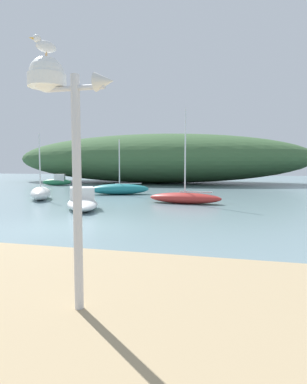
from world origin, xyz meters
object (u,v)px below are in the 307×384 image
at_px(sailboat_far_left, 120,189).
at_px(motorboat_west_reach, 58,181).
at_px(mast_structure, 58,103).
at_px(sailboat_centre_water, 41,193).
at_px(seagull_on_radar, 45,45).
at_px(motorboat_east_reach, 82,201).
at_px(sailboat_near_shore, 185,198).

bearing_deg(sailboat_far_left, motorboat_west_reach, 140.10).
xyz_separation_m(mast_structure, sailboat_centre_water, (-9.70, 14.24, -2.57)).
bearing_deg(mast_structure, sailboat_far_left, 108.12).
height_order(motorboat_west_reach, sailboat_far_left, sailboat_far_left).
bearing_deg(sailboat_centre_water, seagull_on_radar, -56.24).
bearing_deg(mast_structure, sailboat_centre_water, 124.26).
relative_size(sailboat_centre_water, sailboat_far_left, 0.91).
xyz_separation_m(seagull_on_radar, motorboat_west_reach, (-16.01, 27.19, -3.27)).
bearing_deg(sailboat_centre_water, sailboat_far_left, 51.97).
xyz_separation_m(motorboat_east_reach, motorboat_west_reach, (-11.09, 16.43, 0.07)).
bearing_deg(mast_structure, seagull_on_radar, -175.04).
height_order(sailboat_centre_water, sailboat_near_shore, sailboat_near_shore).
distance_m(motorboat_west_reach, sailboat_near_shore, 20.16).
height_order(motorboat_east_reach, motorboat_west_reach, motorboat_west_reach).
distance_m(mast_structure, sailboat_far_left, 19.93).
relative_size(mast_structure, motorboat_west_reach, 1.09).
relative_size(seagull_on_radar, motorboat_west_reach, 0.11).
distance_m(sailboat_centre_water, motorboat_east_reach, 5.78).
distance_m(mast_structure, seagull_on_radar, 0.77).
bearing_deg(sailboat_near_shore, motorboat_west_reach, 140.55).
height_order(seagull_on_radar, sailboat_near_shore, sailboat_near_shore).
relative_size(seagull_on_radar, motorboat_east_reach, 0.08).
xyz_separation_m(seagull_on_radar, sailboat_centre_water, (-9.53, 14.25, -3.32)).
height_order(sailboat_centre_water, motorboat_east_reach, sailboat_centre_water).
xyz_separation_m(sailboat_centre_water, sailboat_far_left, (3.55, 4.54, -0.01)).
distance_m(seagull_on_radar, sailboat_centre_water, 17.46).
relative_size(mast_structure, sailboat_far_left, 0.75).
relative_size(motorboat_east_reach, sailboat_near_shore, 0.79).
height_order(sailboat_far_left, sailboat_near_shore, sailboat_near_shore).
height_order(mast_structure, seagull_on_radar, seagull_on_radar).
height_order(sailboat_centre_water, sailboat_far_left, sailboat_centre_water).
relative_size(motorboat_east_reach, motorboat_west_reach, 1.33).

